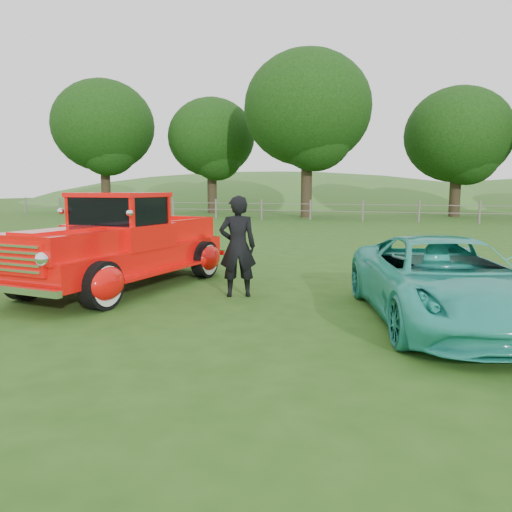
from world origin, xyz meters
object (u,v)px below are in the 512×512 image
(tree_near_west, at_px, (307,109))
(red_pickup, at_px, (123,246))
(tree_far_west, at_px, (103,126))
(teal_sedan, at_px, (444,281))
(man, at_px, (238,246))
(tree_mid_west, at_px, (211,138))
(tree_near_east, at_px, (458,135))

(tree_near_west, height_order, red_pickup, tree_near_west)
(tree_far_west, height_order, red_pickup, tree_far_west)
(red_pickup, bearing_deg, tree_near_west, 100.58)
(red_pickup, xyz_separation_m, teal_sedan, (5.61, -0.60, -0.20))
(man, bearing_deg, tree_far_west, -74.94)
(teal_sedan, height_order, man, man)
(man, bearing_deg, teal_sedan, 144.18)
(tree_mid_west, bearing_deg, red_pickup, -68.70)
(tree_mid_west, height_order, tree_near_east, tree_mid_west)
(tree_mid_west, bearing_deg, tree_far_west, -165.96)
(tree_near_east, height_order, teal_sedan, tree_near_east)
(teal_sedan, xyz_separation_m, man, (-3.32, 0.63, 0.28))
(tree_far_west, relative_size, red_pickup, 1.94)
(tree_far_west, distance_m, teal_sedan, 35.22)
(tree_near_west, bearing_deg, red_pickup, -84.31)
(tree_near_east, xyz_separation_m, red_pickup, (-6.65, -27.54, -4.45))
(tree_far_west, xyz_separation_m, man, (20.64, -24.51, -5.62))
(tree_mid_west, height_order, man, tree_mid_west)
(tree_near_east, relative_size, teal_sedan, 1.96)
(tree_far_west, height_order, tree_mid_west, tree_far_west)
(tree_mid_west, distance_m, man, 29.74)
(tree_near_west, relative_size, tree_near_east, 1.25)
(tree_near_east, xyz_separation_m, teal_sedan, (-1.04, -28.14, -4.66))
(tree_far_west, relative_size, man, 5.72)
(tree_near_west, height_order, man, tree_near_west)
(tree_mid_west, distance_m, tree_near_east, 17.03)
(tree_far_west, relative_size, teal_sedan, 2.33)
(tree_near_west, relative_size, red_pickup, 2.04)
(tree_mid_west, height_order, teal_sedan, tree_mid_west)
(tree_far_west, distance_m, tree_near_west, 16.03)
(tree_far_west, xyz_separation_m, tree_near_west, (16.00, -1.00, 0.31))
(tree_near_east, distance_m, teal_sedan, 28.54)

